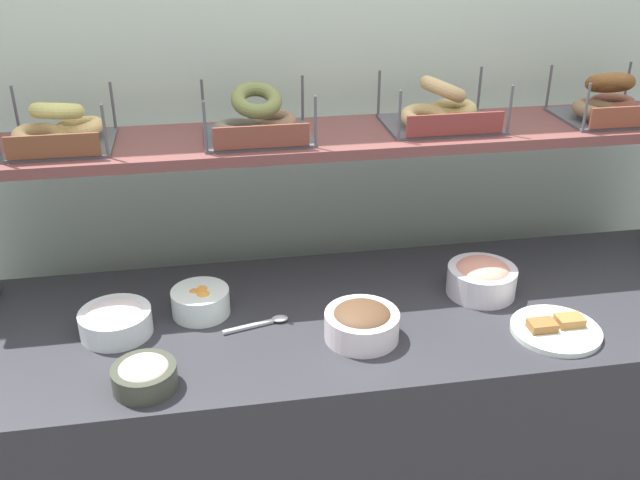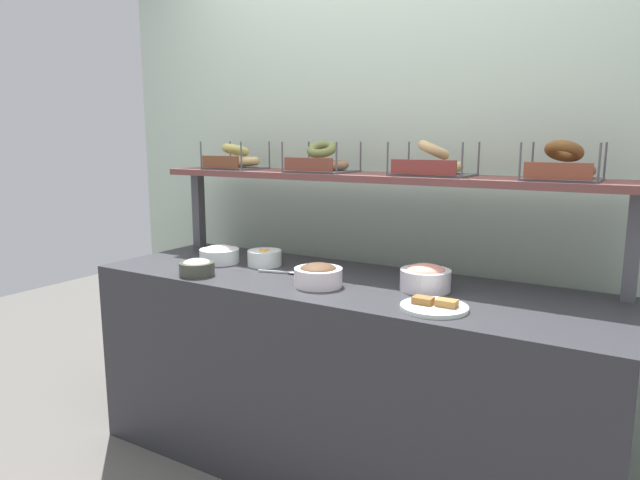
{
  "view_description": "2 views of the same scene",
  "coord_description": "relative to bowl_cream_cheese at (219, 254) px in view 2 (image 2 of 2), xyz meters",
  "views": [
    {
      "loc": [
        -0.4,
        -1.63,
        1.9
      ],
      "look_at": [
        -0.11,
        0.06,
        1.05
      ],
      "focal_mm": 39.75,
      "sensor_mm": 36.0,
      "label": 1
    },
    {
      "loc": [
        1.1,
        -2.0,
        1.43
      ],
      "look_at": [
        -0.14,
        0.06,
        1.0
      ],
      "focal_mm": 31.59,
      "sensor_mm": 36.0,
      "label": 2
    }
  ],
  "objects": [
    {
      "name": "ground_plane",
      "position": [
        0.67,
        0.0,
        -0.89
      ],
      "size": [
        8.0,
        8.0,
        0.0
      ],
      "primitive_type": "plane",
      "color": "#595651"
    },
    {
      "name": "back_wall",
      "position": [
        0.67,
        0.55,
        0.31
      ],
      "size": [
        3.4,
        0.06,
        2.4
      ],
      "primitive_type": "cube",
      "color": "#B0C4AF",
      "rests_on": "ground_plane"
    },
    {
      "name": "deli_counter",
      "position": [
        0.67,
        0.0,
        -0.47
      ],
      "size": [
        2.2,
        0.7,
        0.85
      ],
      "primitive_type": "cube",
      "color": "#2D2D33",
      "rests_on": "ground_plane"
    },
    {
      "name": "shelf_riser_left",
      "position": [
        -0.38,
        0.27,
        0.16
      ],
      "size": [
        0.05,
        0.05,
        0.4
      ],
      "primitive_type": "cube",
      "color": "#4C4C51",
      "rests_on": "deli_counter"
    },
    {
      "name": "shelf_riser_right",
      "position": [
        1.71,
        0.27,
        0.16
      ],
      "size": [
        0.05,
        0.05,
        0.4
      ],
      "primitive_type": "cube",
      "color": "#4C4C51",
      "rests_on": "deli_counter"
    },
    {
      "name": "upper_shelf",
      "position": [
        0.67,
        0.27,
        0.37
      ],
      "size": [
        2.16,
        0.32,
        0.03
      ],
      "primitive_type": "cube",
      "color": "brown",
      "rests_on": "shelf_riser_left"
    },
    {
      "name": "bowl_cream_cheese",
      "position": [
        0.0,
        0.0,
        0.0
      ],
      "size": [
        0.19,
        0.19,
        0.08
      ],
      "color": "white",
      "rests_on": "deli_counter"
    },
    {
      "name": "bowl_fruit_salad",
      "position": [
        0.22,
        0.06,
        -0.0
      ],
      "size": [
        0.16,
        0.16,
        0.08
      ],
      "color": "white",
      "rests_on": "deli_counter"
    },
    {
      "name": "bowl_lox_spread",
      "position": [
        1.02,
        0.04,
        0.01
      ],
      "size": [
        0.2,
        0.2,
        0.1
      ],
      "color": "silver",
      "rests_on": "deli_counter"
    },
    {
      "name": "bowl_tuna_salad",
      "position": [
        0.09,
        -0.24,
        -0.01
      ],
      "size": [
        0.15,
        0.15,
        0.07
      ],
      "color": "#3E4236",
      "rests_on": "deli_counter"
    },
    {
      "name": "bowl_chocolate_spread",
      "position": [
        0.63,
        -0.13,
        0.0
      ],
      "size": [
        0.19,
        0.19,
        0.09
      ],
      "color": "white",
      "rests_on": "deli_counter"
    },
    {
      "name": "serving_plate_white",
      "position": [
        1.14,
        -0.19,
        -0.03
      ],
      "size": [
        0.23,
        0.23,
        0.04
      ],
      "color": "white",
      "rests_on": "deli_counter"
    },
    {
      "name": "serving_spoon_near_plate",
      "position": [
        0.39,
        -0.02,
        -0.03
      ],
      "size": [
        0.18,
        0.06,
        0.01
      ],
      "color": "#B7B7BC",
      "rests_on": "deli_counter"
    },
    {
      "name": "bagel_basket_plain",
      "position": [
        -0.11,
        0.27,
        0.44
      ],
      "size": [
        0.27,
        0.25,
        0.14
      ],
      "color": "#4C4C51",
      "rests_on": "upper_shelf"
    },
    {
      "name": "bagel_basket_poppy",
      "position": [
        0.41,
        0.26,
        0.44
      ],
      "size": [
        0.3,
        0.26,
        0.15
      ],
      "color": "#4C4C51",
      "rests_on": "upper_shelf"
    },
    {
      "name": "bagel_basket_sesame",
      "position": [
        0.94,
        0.28,
        0.44
      ],
      "size": [
        0.33,
        0.25,
        0.15
      ],
      "color": "#4C4C51",
      "rests_on": "upper_shelf"
    },
    {
      "name": "bagel_basket_cinnamon_raisin",
      "position": [
        1.45,
        0.27,
        0.44
      ],
      "size": [
        0.27,
        0.24,
        0.16
      ],
      "color": "#4C4C51",
      "rests_on": "upper_shelf"
    }
  ]
}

